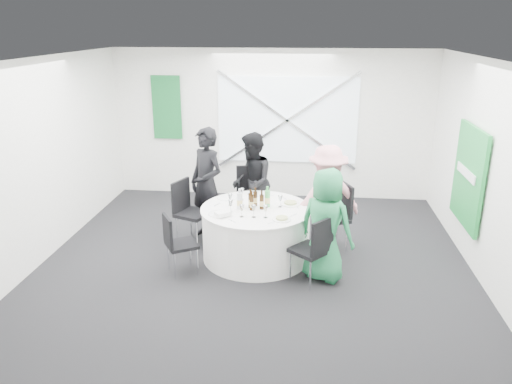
# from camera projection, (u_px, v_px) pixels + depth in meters

# --- Properties ---
(floor) EXTENTS (6.00, 6.00, 0.00)m
(floor) POSITION_uv_depth(u_px,v_px,m) (255.00, 263.00, 7.06)
(floor) COLOR black
(floor) RESTS_ON ground
(ceiling) EXTENTS (6.00, 6.00, 0.00)m
(ceiling) POSITION_uv_depth(u_px,v_px,m) (254.00, 59.00, 6.16)
(ceiling) COLOR silver
(ceiling) RESTS_ON wall_back
(wall_back) EXTENTS (6.00, 0.00, 6.00)m
(wall_back) POSITION_uv_depth(u_px,v_px,m) (271.00, 125.00, 9.43)
(wall_back) COLOR white
(wall_back) RESTS_ON floor
(wall_front) EXTENTS (6.00, 0.00, 6.00)m
(wall_front) POSITION_uv_depth(u_px,v_px,m) (212.00, 277.00, 3.78)
(wall_front) COLOR white
(wall_front) RESTS_ON floor
(wall_left) EXTENTS (0.00, 6.00, 6.00)m
(wall_left) POSITION_uv_depth(u_px,v_px,m) (39.00, 162.00, 6.90)
(wall_left) COLOR white
(wall_left) RESTS_ON floor
(wall_right) EXTENTS (0.00, 6.00, 6.00)m
(wall_right) POSITION_uv_depth(u_px,v_px,m) (490.00, 175.00, 6.31)
(wall_right) COLOR white
(wall_right) RESTS_ON floor
(window_panel) EXTENTS (2.60, 0.03, 1.60)m
(window_panel) POSITION_uv_depth(u_px,v_px,m) (287.00, 120.00, 9.33)
(window_panel) COLOR silver
(window_panel) RESTS_ON wall_back
(window_brace_a) EXTENTS (2.63, 0.05, 1.84)m
(window_brace_a) POSITION_uv_depth(u_px,v_px,m) (287.00, 121.00, 9.29)
(window_brace_a) COLOR silver
(window_brace_a) RESTS_ON window_panel
(window_brace_b) EXTENTS (2.63, 0.05, 1.84)m
(window_brace_b) POSITION_uv_depth(u_px,v_px,m) (287.00, 121.00, 9.29)
(window_brace_b) COLOR silver
(window_brace_b) RESTS_ON window_panel
(green_banner) EXTENTS (0.55, 0.04, 1.20)m
(green_banner) POSITION_uv_depth(u_px,v_px,m) (167.00, 107.00, 9.49)
(green_banner) COLOR #136024
(green_banner) RESTS_ON wall_back
(green_sign) EXTENTS (0.05, 1.20, 1.40)m
(green_sign) POSITION_uv_depth(u_px,v_px,m) (469.00, 176.00, 6.94)
(green_sign) COLOR #198B36
(green_sign) RESTS_ON wall_right
(banquet_table) EXTENTS (1.56, 1.56, 0.76)m
(banquet_table) POSITION_uv_depth(u_px,v_px,m) (256.00, 233.00, 7.12)
(banquet_table) COLOR white
(banquet_table) RESTS_ON floor
(chair_back) EXTENTS (0.55, 0.56, 1.03)m
(chair_back) POSITION_uv_depth(u_px,v_px,m) (251.00, 193.00, 8.10)
(chair_back) COLOR black
(chair_back) RESTS_ON floor
(chair_back_left) EXTENTS (0.58, 0.58, 0.98)m
(chair_back_left) POSITION_uv_depth(u_px,v_px,m) (188.00, 207.00, 7.58)
(chair_back_left) COLOR black
(chair_back_left) RESTS_ON floor
(chair_back_right) EXTENTS (0.60, 0.59, 1.00)m
(chair_back_right) POSITION_uv_depth(u_px,v_px,m) (337.00, 211.00, 7.37)
(chair_back_right) COLOR black
(chair_back_right) RESTS_ON floor
(chair_front_right) EXTENTS (0.60, 0.60, 0.93)m
(chair_front_right) POSITION_uv_depth(u_px,v_px,m) (315.00, 246.00, 6.33)
(chair_front_right) COLOR black
(chair_front_right) RESTS_ON floor
(chair_front_left) EXTENTS (0.53, 0.53, 0.84)m
(chair_front_left) POSITION_uv_depth(u_px,v_px,m) (176.00, 240.00, 6.62)
(chair_front_left) COLOR black
(chair_front_left) RESTS_ON floor
(person_man_back_left) EXTENTS (0.76, 0.73, 1.75)m
(person_man_back_left) POSITION_uv_depth(u_px,v_px,m) (207.00, 184.00, 7.68)
(person_man_back_left) COLOR black
(person_man_back_left) RESTS_ON floor
(person_man_back) EXTENTS (0.56, 0.84, 1.61)m
(person_man_back) POSITION_uv_depth(u_px,v_px,m) (252.00, 183.00, 7.97)
(person_man_back) COLOR black
(person_man_back) RESTS_ON floor
(person_woman_pink) EXTENTS (1.14, 0.81, 1.60)m
(person_woman_pink) POSITION_uv_depth(u_px,v_px,m) (327.00, 199.00, 7.24)
(person_woman_pink) COLOR pink
(person_woman_pink) RESTS_ON floor
(person_woman_green) EXTENTS (0.88, 0.78, 1.52)m
(person_woman_green) POSITION_uv_depth(u_px,v_px,m) (326.00, 225.00, 6.42)
(person_woman_green) COLOR #23834D
(person_woman_green) RESTS_ON floor
(plate_back) EXTENTS (0.25, 0.25, 0.01)m
(plate_back) POSITION_uv_depth(u_px,v_px,m) (262.00, 194.00, 7.55)
(plate_back) COLOR white
(plate_back) RESTS_ON banquet_table
(plate_back_left) EXTENTS (0.29, 0.29, 0.01)m
(plate_back_left) POSITION_uv_depth(u_px,v_px,m) (227.00, 198.00, 7.40)
(plate_back_left) COLOR white
(plate_back_left) RESTS_ON banquet_table
(plate_back_right) EXTENTS (0.28, 0.28, 0.04)m
(plate_back_right) POSITION_uv_depth(u_px,v_px,m) (290.00, 203.00, 7.14)
(plate_back_right) COLOR white
(plate_back_right) RESTS_ON banquet_table
(plate_front_right) EXTENTS (0.25, 0.25, 0.04)m
(plate_front_right) POSITION_uv_depth(u_px,v_px,m) (282.00, 219.00, 6.58)
(plate_front_right) COLOR white
(plate_front_right) RESTS_ON banquet_table
(plate_front_left) EXTENTS (0.29, 0.29, 0.01)m
(plate_front_left) POSITION_uv_depth(u_px,v_px,m) (219.00, 214.00, 6.78)
(plate_front_left) COLOR white
(plate_front_left) RESTS_ON banquet_table
(napkin) EXTENTS (0.24, 0.23, 0.06)m
(napkin) POSITION_uv_depth(u_px,v_px,m) (223.00, 214.00, 6.68)
(napkin) COLOR white
(napkin) RESTS_ON plate_front_left
(beer_bottle_a) EXTENTS (0.06, 0.06, 0.27)m
(beer_bottle_a) POSITION_uv_depth(u_px,v_px,m) (250.00, 201.00, 6.99)
(beer_bottle_a) COLOR #331D09
(beer_bottle_a) RESTS_ON banquet_table
(beer_bottle_b) EXTENTS (0.06, 0.06, 0.27)m
(beer_bottle_b) POSITION_uv_depth(u_px,v_px,m) (255.00, 199.00, 7.07)
(beer_bottle_b) COLOR #331D09
(beer_bottle_b) RESTS_ON banquet_table
(beer_bottle_c) EXTENTS (0.06, 0.06, 0.27)m
(beer_bottle_c) POSITION_uv_depth(u_px,v_px,m) (262.00, 202.00, 6.93)
(beer_bottle_c) COLOR #331D09
(beer_bottle_c) RESTS_ON banquet_table
(beer_bottle_d) EXTENTS (0.06, 0.06, 0.28)m
(beer_bottle_d) POSITION_uv_depth(u_px,v_px,m) (252.00, 203.00, 6.89)
(beer_bottle_d) COLOR #331D09
(beer_bottle_d) RESTS_ON banquet_table
(green_water_bottle) EXTENTS (0.08, 0.08, 0.30)m
(green_water_bottle) POSITION_uv_depth(u_px,v_px,m) (267.00, 199.00, 7.02)
(green_water_bottle) COLOR green
(green_water_bottle) RESTS_ON banquet_table
(clear_water_bottle) EXTENTS (0.08, 0.08, 0.29)m
(clear_water_bottle) POSITION_uv_depth(u_px,v_px,m) (240.00, 201.00, 6.95)
(clear_water_bottle) COLOR silver
(clear_water_bottle) RESTS_ON banquet_table
(wine_glass_a) EXTENTS (0.07, 0.07, 0.17)m
(wine_glass_a) POSITION_uv_depth(u_px,v_px,m) (254.00, 208.00, 6.64)
(wine_glass_a) COLOR white
(wine_glass_a) RESTS_ON banquet_table
(wine_glass_b) EXTENTS (0.07, 0.07, 0.17)m
(wine_glass_b) POSITION_uv_depth(u_px,v_px,m) (242.00, 192.00, 7.30)
(wine_glass_b) COLOR white
(wine_glass_b) RESTS_ON banquet_table
(wine_glass_c) EXTENTS (0.07, 0.07, 0.17)m
(wine_glass_c) POSITION_uv_depth(u_px,v_px,m) (242.00, 208.00, 6.65)
(wine_glass_c) COLOR white
(wine_glass_c) RESTS_ON banquet_table
(wine_glass_d) EXTENTS (0.07, 0.07, 0.17)m
(wine_glass_d) POSITION_uv_depth(u_px,v_px,m) (280.00, 199.00, 7.01)
(wine_glass_d) COLOR white
(wine_glass_d) RESTS_ON banquet_table
(wine_glass_e) EXTENTS (0.07, 0.07, 0.17)m
(wine_glass_e) POSITION_uv_depth(u_px,v_px,m) (230.00, 203.00, 6.83)
(wine_glass_e) COLOR white
(wine_glass_e) RESTS_ON banquet_table
(wine_glass_f) EXTENTS (0.07, 0.07, 0.17)m
(wine_glass_f) POSITION_uv_depth(u_px,v_px,m) (266.00, 209.00, 6.62)
(wine_glass_f) COLOR white
(wine_glass_f) RESTS_ON banquet_table
(wine_glass_g) EXTENTS (0.07, 0.07, 0.17)m
(wine_glass_g) POSITION_uv_depth(u_px,v_px,m) (230.00, 197.00, 7.07)
(wine_glass_g) COLOR white
(wine_glass_g) RESTS_ON banquet_table
(fork_a) EXTENTS (0.15, 0.02, 0.01)m
(fork_a) POSITION_uv_depth(u_px,v_px,m) (269.00, 195.00, 7.51)
(fork_a) COLOR silver
(fork_a) RESTS_ON banquet_table
(knife_a) EXTENTS (0.15, 0.03, 0.01)m
(knife_a) POSITION_uv_depth(u_px,v_px,m) (252.00, 195.00, 7.54)
(knife_a) COLOR silver
(knife_a) RESTS_ON banquet_table
(fork_b) EXTENTS (0.08, 0.14, 0.01)m
(fork_b) POSITION_uv_depth(u_px,v_px,m) (297.00, 207.00, 7.05)
(fork_b) COLOR silver
(fork_b) RESTS_ON banquet_table
(knife_b) EXTENTS (0.09, 0.14, 0.01)m
(knife_b) POSITION_uv_depth(u_px,v_px,m) (286.00, 199.00, 7.35)
(knife_b) COLOR silver
(knife_b) RESTS_ON banquet_table
(fork_c) EXTENTS (0.11, 0.12, 0.01)m
(fork_c) POSITION_uv_depth(u_px,v_px,m) (216.00, 212.00, 6.84)
(fork_c) COLOR silver
(fork_c) RESTS_ON banquet_table
(knife_c) EXTENTS (0.12, 0.12, 0.01)m
(knife_c) POSITION_uv_depth(u_px,v_px,m) (232.00, 221.00, 6.54)
(knife_c) COLOR silver
(knife_c) RESTS_ON banquet_table
(fork_d) EXTENTS (0.08, 0.14, 0.01)m
(fork_d) POSITION_uv_depth(u_px,v_px,m) (231.00, 198.00, 7.41)
(fork_d) COLOR silver
(fork_d) RESTS_ON banquet_table
(knife_d) EXTENTS (0.08, 0.14, 0.01)m
(knife_d) POSITION_uv_depth(u_px,v_px,m) (217.00, 205.00, 7.13)
(knife_d) COLOR silver
(knife_d) RESTS_ON banquet_table
(fork_e) EXTENTS (0.12, 0.12, 0.01)m
(fork_e) POSITION_uv_depth(u_px,v_px,m) (272.00, 222.00, 6.49)
(fork_e) COLOR silver
(fork_e) RESTS_ON banquet_table
(knife_e) EXTENTS (0.11, 0.12, 0.01)m
(knife_e) POSITION_uv_depth(u_px,v_px,m) (293.00, 215.00, 6.74)
(knife_e) COLOR silver
(knife_e) RESTS_ON banquet_table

